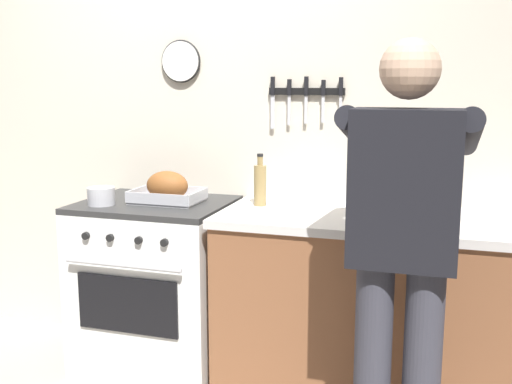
# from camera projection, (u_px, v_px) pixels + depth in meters

# --- Properties ---
(wall_back) EXTENTS (6.00, 0.13, 2.60)m
(wall_back) POSITION_uv_depth(u_px,v_px,m) (218.00, 121.00, 3.34)
(wall_back) COLOR beige
(wall_back) RESTS_ON ground
(counter_block) EXTENTS (2.03, 0.65, 0.90)m
(counter_block) POSITION_uv_depth(u_px,v_px,m) (435.00, 315.00, 2.80)
(counter_block) COLOR brown
(counter_block) RESTS_ON ground
(stove) EXTENTS (0.76, 0.67, 0.90)m
(stove) POSITION_uv_depth(u_px,v_px,m) (157.00, 285.00, 3.22)
(stove) COLOR white
(stove) RESTS_ON ground
(person_cook) EXTENTS (0.51, 0.63, 1.66)m
(person_cook) POSITION_uv_depth(u_px,v_px,m) (403.00, 239.00, 2.19)
(person_cook) COLOR #383842
(person_cook) RESTS_ON ground
(roasting_pan) EXTENTS (0.35, 0.26, 0.16)m
(roasting_pan) POSITION_uv_depth(u_px,v_px,m) (167.00, 189.00, 3.12)
(roasting_pan) COLOR #B7B7BC
(roasting_pan) RESTS_ON stove
(saucepan) EXTENTS (0.14, 0.14, 0.09)m
(saucepan) POSITION_uv_depth(u_px,v_px,m) (101.00, 196.00, 3.06)
(saucepan) COLOR #B7B7BC
(saucepan) RESTS_ON stove
(cutting_board) EXTENTS (0.36, 0.24, 0.02)m
(cutting_board) POSITION_uv_depth(u_px,v_px,m) (410.00, 219.00, 2.70)
(cutting_board) COLOR tan
(cutting_board) RESTS_ON counter_block
(bottle_wine_red) EXTENTS (0.07, 0.07, 0.30)m
(bottle_wine_red) POSITION_uv_depth(u_px,v_px,m) (435.00, 188.00, 2.82)
(bottle_wine_red) COLOR #47141E
(bottle_wine_red) RESTS_ON counter_block
(bottle_vinegar) EXTENTS (0.06, 0.06, 0.26)m
(bottle_vinegar) POSITION_uv_depth(u_px,v_px,m) (260.00, 184.00, 3.03)
(bottle_vinegar) COLOR #997F4C
(bottle_vinegar) RESTS_ON counter_block
(bottle_dish_soap) EXTENTS (0.07, 0.07, 0.22)m
(bottle_dish_soap) POSITION_uv_depth(u_px,v_px,m) (414.00, 192.00, 2.92)
(bottle_dish_soap) COLOR #338CCC
(bottle_dish_soap) RESTS_ON counter_block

